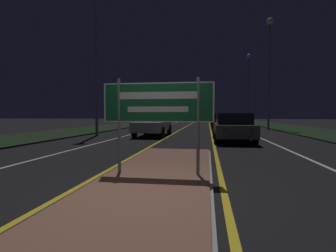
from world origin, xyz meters
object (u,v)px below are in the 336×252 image
at_px(car_receding_1, 222,121).
at_px(car_approaching_0, 153,124).
at_px(highway_sign, 158,106).
at_px(streetlight_right_near, 270,54).
at_px(streetlight_left_near, 96,23).
at_px(streetlight_right_far, 248,81).
at_px(car_receding_0, 233,127).

height_order(car_receding_1, car_approaching_0, car_receding_1).
distance_m(car_receding_1, car_approaching_0, 10.29).
distance_m(highway_sign, streetlight_right_near, 20.82).
height_order(streetlight_left_near, car_approaching_0, streetlight_left_near).
bearing_deg(streetlight_left_near, streetlight_right_near, 33.31).
bearing_deg(streetlight_right_far, car_approaching_0, -113.80).
height_order(streetlight_right_far, car_receding_0, streetlight_right_far).
bearing_deg(car_approaching_0, streetlight_right_far, 66.20).
relative_size(highway_sign, streetlight_right_far, 0.25).
relative_size(streetlight_right_far, car_receding_1, 2.20).
relative_size(highway_sign, car_receding_0, 0.51).
height_order(streetlight_left_near, streetlight_right_far, streetlight_left_near).
bearing_deg(streetlight_left_near, car_approaching_0, 6.09).
distance_m(streetlight_left_near, car_receding_0, 11.05).
distance_m(streetlight_left_near, streetlight_right_near, 15.17).
height_order(streetlight_right_near, car_receding_0, streetlight_right_near).
bearing_deg(streetlight_left_near, highway_sign, -60.23).
bearing_deg(car_receding_1, streetlight_left_near, -132.24).
relative_size(streetlight_right_near, streetlight_right_far, 1.04).
height_order(streetlight_left_near, car_receding_0, streetlight_left_near).
height_order(streetlight_right_near, car_approaching_0, streetlight_right_near).
bearing_deg(streetlight_right_near, streetlight_right_far, 89.84).
bearing_deg(car_receding_0, streetlight_left_near, 163.97).
bearing_deg(car_approaching_0, streetlight_left_near, -173.91).
relative_size(highway_sign, car_receding_1, 0.56).
distance_m(streetlight_right_near, car_receding_0, 13.02).
xyz_separation_m(streetlight_left_near, car_approaching_0, (3.72, 0.40, -6.58)).
xyz_separation_m(streetlight_left_near, car_receding_0, (8.53, -2.45, -6.57)).
xyz_separation_m(streetlight_right_near, streetlight_right_far, (0.03, 12.43, -0.85)).
bearing_deg(streetlight_left_near, car_receding_1, 47.76).
distance_m(streetlight_right_near, car_receding_1, 7.33).
distance_m(highway_sign, car_approaching_0, 11.44).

